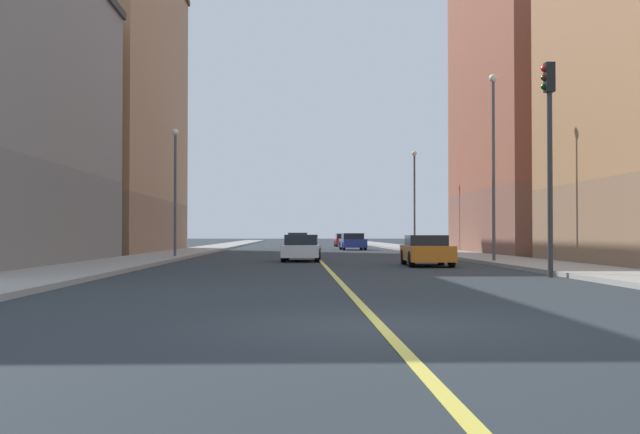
{
  "coord_description": "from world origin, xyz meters",
  "views": [
    {
      "loc": [
        -1.21,
        -11.18,
        1.32
      ],
      "look_at": [
        0.33,
        37.55,
        2.37
      ],
      "focal_mm": 43.73,
      "sensor_mm": 36.0,
      "label": 1
    }
  ],
  "objects_px": {
    "building_right_midblock": "(107,102)",
    "car_silver": "(298,241)",
    "building_left_mid": "(537,84)",
    "car_blue": "(353,242)",
    "street_lamp_right_near": "(175,178)",
    "car_white": "(302,248)",
    "traffic_light_left_near": "(549,139)",
    "car_orange": "(427,251)",
    "street_lamp_left_near": "(493,149)",
    "car_red": "(344,240)",
    "street_lamp_left_far": "(414,190)"
  },
  "relations": [
    {
      "from": "street_lamp_right_near",
      "to": "car_red",
      "type": "bearing_deg",
      "value": 73.96
    },
    {
      "from": "building_left_mid",
      "to": "traffic_light_left_near",
      "type": "height_order",
      "value": "building_left_mid"
    },
    {
      "from": "street_lamp_left_near",
      "to": "car_red",
      "type": "distance_m",
      "value": 46.85
    },
    {
      "from": "street_lamp_right_near",
      "to": "street_lamp_left_far",
      "type": "height_order",
      "value": "street_lamp_left_far"
    },
    {
      "from": "street_lamp_left_far",
      "to": "street_lamp_left_near",
      "type": "bearing_deg",
      "value": -90.0
    },
    {
      "from": "building_right_midblock",
      "to": "street_lamp_right_near",
      "type": "distance_m",
      "value": 16.35
    },
    {
      "from": "building_right_midblock",
      "to": "street_lamp_right_near",
      "type": "height_order",
      "value": "building_right_midblock"
    },
    {
      "from": "street_lamp_right_near",
      "to": "car_silver",
      "type": "xyz_separation_m",
      "value": [
        6.5,
        27.47,
        -3.55
      ]
    },
    {
      "from": "car_blue",
      "to": "car_orange",
      "type": "xyz_separation_m",
      "value": [
        0.72,
        -31.53,
        -0.03
      ]
    },
    {
      "from": "traffic_light_left_near",
      "to": "car_red",
      "type": "xyz_separation_m",
      "value": [
        -2.65,
        57.1,
        -3.53
      ]
    },
    {
      "from": "street_lamp_left_far",
      "to": "building_left_mid",
      "type": "bearing_deg",
      "value": -47.13
    },
    {
      "from": "building_left_mid",
      "to": "car_white",
      "type": "relative_size",
      "value": 4.84
    },
    {
      "from": "traffic_light_left_near",
      "to": "car_white",
      "type": "relative_size",
      "value": 1.44
    },
    {
      "from": "building_left_mid",
      "to": "car_white",
      "type": "xyz_separation_m",
      "value": [
        -15.25,
        -11.87,
        -10.32
      ]
    },
    {
      "from": "street_lamp_left_near",
      "to": "car_silver",
      "type": "bearing_deg",
      "value": 103.89
    },
    {
      "from": "building_left_mid",
      "to": "car_orange",
      "type": "distance_m",
      "value": 22.69
    },
    {
      "from": "traffic_light_left_near",
      "to": "car_white",
      "type": "bearing_deg",
      "value": 117.65
    },
    {
      "from": "street_lamp_right_near",
      "to": "car_silver",
      "type": "distance_m",
      "value": 28.45
    },
    {
      "from": "traffic_light_left_near",
      "to": "street_lamp_left_near",
      "type": "bearing_deg",
      "value": 84.53
    },
    {
      "from": "building_left_mid",
      "to": "car_blue",
      "type": "height_order",
      "value": "building_left_mid"
    },
    {
      "from": "car_red",
      "to": "street_lamp_right_near",
      "type": "bearing_deg",
      "value": -106.04
    },
    {
      "from": "building_right_midblock",
      "to": "traffic_light_left_near",
      "type": "height_order",
      "value": "building_right_midblock"
    },
    {
      "from": "street_lamp_right_near",
      "to": "car_white",
      "type": "height_order",
      "value": "street_lamp_right_near"
    },
    {
      "from": "car_blue",
      "to": "car_orange",
      "type": "height_order",
      "value": "car_blue"
    },
    {
      "from": "traffic_light_left_near",
      "to": "street_lamp_left_near",
      "type": "xyz_separation_m",
      "value": [
        1.02,
        10.6,
        0.86
      ]
    },
    {
      "from": "car_blue",
      "to": "car_white",
      "type": "xyz_separation_m",
      "value": [
        -4.38,
        -25.92,
        -0.03
      ]
    },
    {
      "from": "street_lamp_left_near",
      "to": "car_orange",
      "type": "relative_size",
      "value": 1.83
    },
    {
      "from": "traffic_light_left_near",
      "to": "street_lamp_left_far",
      "type": "distance_m",
      "value": 33.39
    },
    {
      "from": "car_blue",
      "to": "car_orange",
      "type": "distance_m",
      "value": 31.54
    },
    {
      "from": "street_lamp_right_near",
      "to": "car_white",
      "type": "bearing_deg",
      "value": -27.52
    },
    {
      "from": "car_white",
      "to": "building_right_midblock",
      "type": "bearing_deg",
      "value": 128.45
    },
    {
      "from": "building_right_midblock",
      "to": "car_silver",
      "type": "relative_size",
      "value": 5.32
    },
    {
      "from": "street_lamp_left_near",
      "to": "car_white",
      "type": "relative_size",
      "value": 1.82
    },
    {
      "from": "car_blue",
      "to": "street_lamp_left_near",
      "type": "bearing_deg",
      "value": -82.18
    },
    {
      "from": "car_white",
      "to": "traffic_light_left_near",
      "type": "bearing_deg",
      "value": -62.35
    },
    {
      "from": "street_lamp_right_near",
      "to": "car_blue",
      "type": "height_order",
      "value": "street_lamp_right_near"
    },
    {
      "from": "car_silver",
      "to": "car_orange",
      "type": "relative_size",
      "value": 0.97
    },
    {
      "from": "street_lamp_left_far",
      "to": "car_blue",
      "type": "relative_size",
      "value": 1.74
    },
    {
      "from": "street_lamp_left_near",
      "to": "street_lamp_right_near",
      "type": "bearing_deg",
      "value": 155.07
    },
    {
      "from": "street_lamp_right_near",
      "to": "car_white",
      "type": "xyz_separation_m",
      "value": [
        6.59,
        -3.44,
        -3.6
      ]
    },
    {
      "from": "building_right_midblock",
      "to": "car_silver",
      "type": "height_order",
      "value": "building_right_midblock"
    },
    {
      "from": "street_lamp_left_near",
      "to": "car_blue",
      "type": "relative_size",
      "value": 1.97
    },
    {
      "from": "traffic_light_left_near",
      "to": "car_orange",
      "type": "relative_size",
      "value": 1.45
    },
    {
      "from": "car_white",
      "to": "car_red",
      "type": "bearing_deg",
      "value": 83.67
    },
    {
      "from": "street_lamp_left_near",
      "to": "car_orange",
      "type": "bearing_deg",
      "value": -148.21
    },
    {
      "from": "car_orange",
      "to": "street_lamp_right_near",
      "type": "bearing_deg",
      "value": 142.3
    },
    {
      "from": "building_left_mid",
      "to": "street_lamp_left_near",
      "type": "bearing_deg",
      "value": -113.86
    },
    {
      "from": "building_right_midblock",
      "to": "car_white",
      "type": "bearing_deg",
      "value": -51.55
    },
    {
      "from": "car_orange",
      "to": "car_blue",
      "type": "bearing_deg",
      "value": 91.31
    },
    {
      "from": "building_left_mid",
      "to": "car_silver",
      "type": "bearing_deg",
      "value": 128.87
    }
  ]
}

